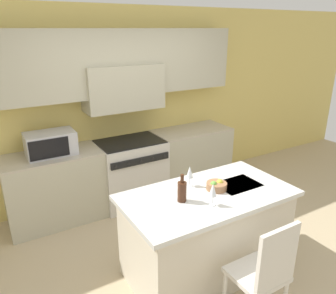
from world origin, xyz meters
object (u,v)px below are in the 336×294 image
object	(u,v)px
microwave	(51,144)
wine_glass_far	(190,172)
range_stove	(131,171)
fruit_bowl	(217,186)
wine_glass_near	(213,190)
island_chair	(265,271)
wine_bottle	(182,191)

from	to	relation	value
microwave	wine_glass_far	world-z (taller)	microwave
microwave	wine_glass_far	xyz separation A→B (m)	(1.02, -1.54, -0.02)
range_stove	fruit_bowl	size ratio (longest dim) A/B	4.57
wine_glass_near	wine_glass_far	xyz separation A→B (m)	(0.04, 0.42, 0.00)
island_chair	fruit_bowl	xyz separation A→B (m)	(0.15, 0.82, 0.37)
microwave	fruit_bowl	size ratio (longest dim) A/B	2.89
wine_glass_far	fruit_bowl	size ratio (longest dim) A/B	1.07
wine_glass_near	fruit_bowl	distance (m)	0.33
range_stove	wine_glass_far	xyz separation A→B (m)	(-0.03, -1.52, 0.59)
wine_glass_far	range_stove	bearing A→B (deg)	88.93
wine_glass_far	microwave	bearing A→B (deg)	123.33
range_stove	microwave	xyz separation A→B (m)	(-1.04, 0.02, 0.61)
microwave	fruit_bowl	distance (m)	2.12
range_stove	island_chair	bearing A→B (deg)	-89.71
microwave	wine_glass_near	size ratio (longest dim) A/B	2.70
wine_bottle	fruit_bowl	world-z (taller)	wine_bottle
range_stove	microwave	bearing A→B (deg)	178.98
wine_glass_near	wine_glass_far	bearing A→B (deg)	84.73
wine_bottle	fruit_bowl	bearing A→B (deg)	2.54
island_chair	wine_bottle	bearing A→B (deg)	108.78
range_stove	microwave	size ratio (longest dim) A/B	1.58
wine_bottle	fruit_bowl	xyz separation A→B (m)	(0.42, 0.02, -0.06)
island_chair	range_stove	bearing A→B (deg)	90.29
range_stove	wine_bottle	bearing A→B (deg)	-98.52
wine_glass_near	range_stove	bearing A→B (deg)	88.02
fruit_bowl	wine_glass_far	bearing A→B (deg)	132.91
wine_glass_near	wine_glass_far	world-z (taller)	same
wine_glass_far	island_chair	bearing A→B (deg)	-87.69
microwave	wine_bottle	bearing A→B (deg)	-66.07
microwave	wine_glass_far	distance (m)	1.85
range_stove	wine_glass_far	bearing A→B (deg)	-91.07
range_stove	island_chair	xyz separation A→B (m)	(0.01, -2.55, 0.11)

